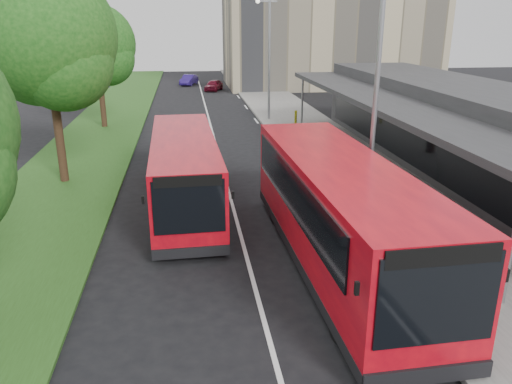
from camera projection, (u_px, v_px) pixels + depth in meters
ground at (249, 267)px, 14.36m from camera, size 120.00×120.00×0.00m
pavement at (300, 124)px, 33.86m from camera, size 5.00×80.00×0.15m
grass_verge at (103, 130)px, 32.16m from camera, size 5.00×80.00×0.10m
lane_centre_line at (216, 145)px, 28.41m from camera, size 0.12×70.00×0.01m
kerb_dashes at (263, 129)px, 32.59m from camera, size 0.12×56.00×0.01m
station_building at (464, 130)px, 22.62m from camera, size 7.70×26.00×4.00m
tree_mid at (47, 45)px, 20.03m from camera, size 5.60×5.60×9.00m
tree_far at (97, 49)px, 31.52m from camera, size 4.86×4.86×7.81m
lamp_post_near at (374, 90)px, 15.25m from camera, size 1.44×0.28×8.00m
lamp_post_far at (268, 52)px, 33.98m from camera, size 1.44×0.28×8.00m
bus_main at (339, 213)px, 14.05m from camera, size 3.08×11.00×3.09m
bus_second at (185, 172)px, 18.55m from camera, size 2.70×9.64×2.71m
litter_bin at (333, 148)px, 25.59m from camera, size 0.56×0.56×0.78m
bollard at (296, 118)px, 32.77m from camera, size 0.19×0.19×1.02m
car_near at (214, 85)px, 50.64m from camera, size 2.31×3.45×1.09m
car_far at (189, 80)px, 55.10m from camera, size 2.20×3.58×1.11m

